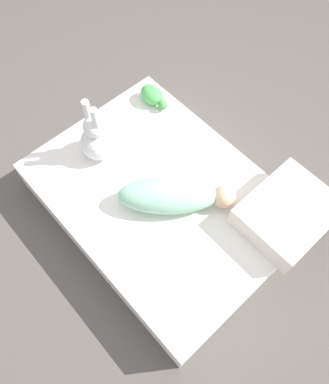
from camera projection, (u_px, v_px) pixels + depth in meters
ground_plane at (162, 211)px, 1.87m from camera, size 12.00×12.00×0.00m
bed_mattress at (162, 202)px, 1.78m from camera, size 1.16×0.85×0.20m
swaddled_baby at (173, 196)px, 1.60m from camera, size 0.42×0.45×0.14m
pillow at (287, 214)px, 1.57m from camera, size 0.32×0.38×0.12m
bunny_plush at (98, 139)px, 1.69m from camera, size 0.17×0.17×0.33m
turtle_plush at (153, 96)px, 1.91m from camera, size 0.17×0.10×0.09m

